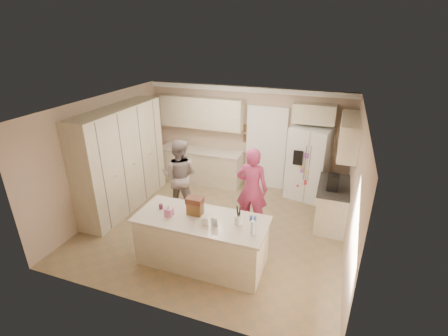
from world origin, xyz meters
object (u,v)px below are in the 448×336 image
(coffee_maker, at_px, (333,182))
(teen_girl, at_px, (252,189))
(utensil_crock, at_px, (238,220))
(tissue_box, at_px, (169,212))
(refrigerator, at_px, (308,163))
(dollhouse_body, at_px, (195,208))
(island_base, at_px, (202,242))
(teen_boy, at_px, (180,176))

(coffee_maker, distance_m, teen_girl, 1.62)
(utensil_crock, bearing_deg, tissue_box, -172.87)
(refrigerator, xyz_separation_m, dollhouse_body, (-1.60, -3.06, 0.14))
(coffee_maker, relative_size, island_base, 0.14)
(utensil_crock, distance_m, dollhouse_body, 0.80)
(dollhouse_body, bearing_deg, teen_boy, 125.60)
(utensil_crock, xyz_separation_m, teen_girl, (-0.13, 1.34, -0.11))
(refrigerator, xyz_separation_m, coffee_maker, (0.60, -1.26, 0.17))
(refrigerator, distance_m, coffee_maker, 1.40)
(coffee_maker, height_order, utensil_crock, coffee_maker)
(island_base, height_order, dollhouse_body, dollhouse_body)
(teen_boy, bearing_deg, teen_girl, 165.80)
(refrigerator, height_order, dollhouse_body, refrigerator)
(tissue_box, bearing_deg, island_base, 10.30)
(refrigerator, height_order, island_base, refrigerator)
(refrigerator, distance_m, teen_girl, 2.00)
(teen_girl, bearing_deg, tissue_box, 51.89)
(island_base, bearing_deg, refrigerator, 65.30)
(utensil_crock, height_order, tissue_box, utensil_crock)
(coffee_maker, distance_m, island_base, 2.87)
(coffee_maker, bearing_deg, teen_boy, -174.15)
(refrigerator, relative_size, coffee_maker, 6.00)
(utensil_crock, bearing_deg, teen_girl, 95.56)
(refrigerator, relative_size, dollhouse_body, 6.92)
(refrigerator, bearing_deg, island_base, -101.67)
(island_base, distance_m, utensil_crock, 0.86)
(refrigerator, bearing_deg, teen_girl, -104.78)
(teen_boy, xyz_separation_m, teen_girl, (1.72, -0.18, 0.04))
(teen_boy, bearing_deg, refrigerator, -157.36)
(teen_girl, bearing_deg, island_base, 67.07)
(coffee_maker, relative_size, teen_girl, 0.17)
(refrigerator, relative_size, island_base, 0.82)
(island_base, bearing_deg, teen_girl, 69.49)
(refrigerator, relative_size, tissue_box, 12.86)
(island_base, bearing_deg, dollhouse_body, 146.31)
(utensil_crock, relative_size, teen_boy, 0.09)
(island_base, distance_m, tissue_box, 0.79)
(refrigerator, height_order, coffee_maker, refrigerator)
(coffee_maker, bearing_deg, island_base, -137.17)
(coffee_maker, xyz_separation_m, island_base, (-2.05, -1.90, -0.63))
(teen_girl, bearing_deg, teen_boy, -8.31)
(tissue_box, bearing_deg, utensil_crock, 7.13)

